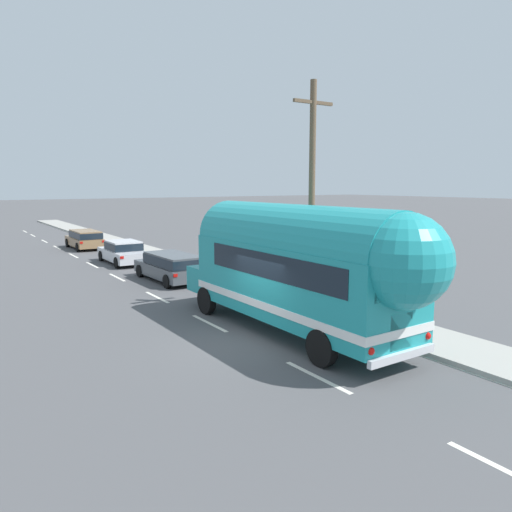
{
  "coord_description": "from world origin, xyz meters",
  "views": [
    {
      "loc": [
        -7.64,
        -12.01,
        4.74
      ],
      "look_at": [
        1.54,
        1.83,
        2.28
      ],
      "focal_mm": 34.24,
      "sensor_mm": 36.0,
      "label": 1
    }
  ],
  "objects_px": {
    "painted_bus": "(303,264)",
    "car_third": "(85,238)",
    "car_lead": "(171,265)",
    "utility_pole": "(312,193)",
    "car_second": "(123,251)"
  },
  "relations": [
    {
      "from": "painted_bus",
      "to": "car_third",
      "type": "relative_size",
      "value": 2.4
    },
    {
      "from": "painted_bus",
      "to": "car_third",
      "type": "distance_m",
      "value": 25.3
    },
    {
      "from": "car_second",
      "to": "utility_pole",
      "type": "bearing_deg",
      "value": -79.95
    },
    {
      "from": "car_third",
      "to": "car_lead",
      "type": "bearing_deg",
      "value": -88.64
    },
    {
      "from": "utility_pole",
      "to": "car_second",
      "type": "xyz_separation_m",
      "value": [
        -2.55,
        14.39,
        -3.68
      ]
    },
    {
      "from": "painted_bus",
      "to": "car_lead",
      "type": "xyz_separation_m",
      "value": [
        0.23,
        10.47,
        -1.51
      ]
    },
    {
      "from": "utility_pole",
      "to": "painted_bus",
      "type": "relative_size",
      "value": 0.78
    },
    {
      "from": "utility_pole",
      "to": "car_third",
      "type": "bearing_deg",
      "value": 96.89
    },
    {
      "from": "car_lead",
      "to": "car_second",
      "type": "distance_m",
      "value": 6.65
    },
    {
      "from": "utility_pole",
      "to": "car_third",
      "type": "height_order",
      "value": "utility_pole"
    },
    {
      "from": "utility_pole",
      "to": "car_lead",
      "type": "xyz_separation_m",
      "value": [
        -2.37,
        7.74,
        -3.62
      ]
    },
    {
      "from": "painted_bus",
      "to": "car_lead",
      "type": "height_order",
      "value": "painted_bus"
    },
    {
      "from": "utility_pole",
      "to": "car_second",
      "type": "distance_m",
      "value": 15.07
    },
    {
      "from": "car_lead",
      "to": "utility_pole",
      "type": "bearing_deg",
      "value": -72.98
    },
    {
      "from": "utility_pole",
      "to": "car_third",
      "type": "xyz_separation_m",
      "value": [
        -2.72,
        22.52,
        -3.63
      ]
    }
  ]
}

